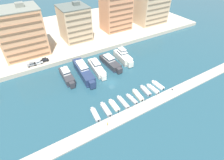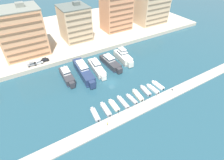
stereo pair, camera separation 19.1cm
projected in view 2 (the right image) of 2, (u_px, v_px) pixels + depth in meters
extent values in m
plane|color=#234C5B|center=(112.00, 83.00, 79.09)|extent=(400.00, 400.00, 0.00)
cube|color=#BCB29E|center=(66.00, 33.00, 119.32)|extent=(180.00, 70.00, 2.23)
cube|color=#A8A399|center=(138.00, 110.00, 65.93)|extent=(120.00, 4.84, 0.56)
cube|color=#333338|center=(67.00, 76.00, 80.23)|extent=(4.31, 12.40, 3.14)
cube|color=#333338|center=(72.00, 85.00, 75.39)|extent=(2.23, 2.04, 2.67)
cube|color=#334C7F|center=(67.00, 78.00, 80.87)|extent=(4.35, 12.53, 0.24)
cube|color=white|center=(66.00, 71.00, 79.38)|extent=(3.23, 5.25, 1.61)
cube|color=#233342|center=(65.00, 71.00, 79.28)|extent=(3.28, 5.30, 0.58)
cylinder|color=silver|center=(64.00, 67.00, 78.84)|extent=(0.16, 0.16, 1.80)
cube|color=#333338|center=(63.00, 70.00, 85.17)|extent=(3.39, 1.00, 0.20)
cube|color=navy|center=(84.00, 72.00, 82.35)|extent=(5.77, 19.69, 3.96)
cube|color=navy|center=(92.00, 84.00, 74.83)|extent=(2.62, 2.41, 3.37)
cube|color=#334C7F|center=(84.00, 74.00, 83.15)|extent=(5.83, 19.89, 0.24)
cube|color=white|center=(82.00, 65.00, 81.67)|extent=(4.04, 8.38, 1.43)
cube|color=#233342|center=(82.00, 65.00, 81.58)|extent=(4.09, 8.46, 0.51)
cylinder|color=silver|center=(81.00, 61.00, 81.52)|extent=(0.16, 0.16, 1.80)
cube|color=navy|center=(77.00, 63.00, 89.97)|extent=(3.88, 1.15, 0.20)
cube|color=silver|center=(97.00, 68.00, 85.51)|extent=(5.32, 15.00, 2.93)
cube|color=silver|center=(103.00, 77.00, 79.66)|extent=(2.37, 2.19, 2.49)
cube|color=#192347|center=(97.00, 70.00, 86.11)|extent=(5.37, 15.15, 0.24)
cube|color=white|center=(96.00, 63.00, 84.81)|extent=(3.66, 6.43, 1.80)
cube|color=#233342|center=(96.00, 63.00, 84.70)|extent=(3.71, 6.50, 0.65)
cylinder|color=silver|center=(95.00, 59.00, 84.34)|extent=(0.16, 0.16, 1.80)
cube|color=silver|center=(91.00, 61.00, 91.41)|extent=(3.46, 1.21, 0.20)
cube|color=#333338|center=(110.00, 63.00, 89.23)|extent=(5.02, 14.41, 3.00)
cube|color=#333338|center=(119.00, 70.00, 83.84)|extent=(2.56, 2.35, 2.55)
cube|color=#334C7F|center=(110.00, 64.00, 89.84)|extent=(5.07, 14.56, 0.24)
cube|color=white|center=(109.00, 58.00, 88.47)|extent=(3.73, 6.11, 1.67)
cube|color=#233342|center=(109.00, 58.00, 88.37)|extent=(3.78, 6.17, 0.60)
cylinder|color=silver|center=(108.00, 54.00, 87.98)|extent=(0.16, 0.16, 1.80)
cube|color=#333338|center=(103.00, 57.00, 94.62)|extent=(3.87, 1.03, 0.20)
cube|color=silver|center=(123.00, 57.00, 92.70)|extent=(5.59, 12.75, 3.66)
cube|color=silver|center=(130.00, 64.00, 87.57)|extent=(2.78, 2.56, 3.11)
cube|color=black|center=(123.00, 59.00, 93.45)|extent=(5.64, 12.87, 0.24)
cube|color=white|center=(122.00, 52.00, 91.75)|extent=(4.07, 5.47, 1.44)
cube|color=#233342|center=(122.00, 52.00, 91.66)|extent=(4.12, 5.52, 0.52)
cube|color=white|center=(122.00, 50.00, 90.90)|extent=(3.17, 4.26, 1.30)
cube|color=#233342|center=(122.00, 50.00, 90.81)|extent=(3.21, 4.31, 0.47)
cylinder|color=silver|center=(122.00, 47.00, 90.47)|extent=(0.16, 0.16, 1.80)
cube|color=silver|center=(117.00, 53.00, 97.86)|extent=(4.12, 1.16, 0.20)
cube|color=#9EA3A8|center=(95.00, 115.00, 63.83)|extent=(2.51, 6.20, 1.00)
cube|color=#9EA3A8|center=(92.00, 108.00, 66.23)|extent=(1.13, 0.96, 0.85)
cube|color=silver|center=(95.00, 112.00, 63.66)|extent=(1.10, 0.70, 0.56)
cube|color=#283847|center=(94.00, 112.00, 63.80)|extent=(0.96, 0.18, 0.34)
cube|color=black|center=(98.00, 121.00, 61.47)|extent=(0.39, 0.32, 0.60)
cube|color=#9EA3A8|center=(106.00, 110.00, 65.71)|extent=(2.31, 6.56, 1.05)
cube|color=#9EA3A8|center=(102.00, 103.00, 68.21)|extent=(1.11, 0.93, 0.90)
cube|color=silver|center=(105.00, 108.00, 65.59)|extent=(1.10, 0.66, 0.41)
cube|color=#283847|center=(105.00, 107.00, 65.75)|extent=(0.97, 0.14, 0.24)
cube|color=black|center=(110.00, 116.00, 63.26)|extent=(0.38, 0.30, 0.60)
cube|color=beige|center=(114.00, 106.00, 67.39)|extent=(2.25, 5.69, 0.86)
cube|color=beige|center=(110.00, 101.00, 69.59)|extent=(1.16, 0.96, 0.73)
cube|color=silver|center=(114.00, 104.00, 67.23)|extent=(1.15, 0.64, 0.59)
cube|color=#283847|center=(113.00, 103.00, 67.36)|extent=(1.03, 0.11, 0.35)
cube|color=black|center=(118.00, 111.00, 65.26)|extent=(0.37, 0.29, 0.60)
cube|color=#9EA3A8|center=(123.00, 102.00, 68.78)|extent=(1.86, 6.59, 0.91)
cube|color=#9EA3A8|center=(118.00, 97.00, 71.23)|extent=(0.99, 0.81, 0.78)
cube|color=black|center=(128.00, 108.00, 66.34)|extent=(0.36, 0.28, 0.60)
cube|color=#9EA3A8|center=(132.00, 99.00, 70.19)|extent=(1.91, 5.62, 0.80)
cube|color=#9EA3A8|center=(127.00, 95.00, 72.21)|extent=(0.94, 0.79, 0.68)
cube|color=silver|center=(131.00, 97.00, 70.04)|extent=(0.94, 0.64, 0.57)
cube|color=#283847|center=(131.00, 97.00, 70.16)|extent=(0.83, 0.12, 0.34)
cube|color=black|center=(137.00, 103.00, 68.18)|extent=(0.37, 0.30, 0.60)
cube|color=beige|center=(138.00, 96.00, 71.70)|extent=(2.62, 6.27, 1.08)
cube|color=beige|center=(134.00, 90.00, 74.15)|extent=(1.16, 0.99, 0.92)
cube|color=silver|center=(138.00, 93.00, 71.54)|extent=(1.13, 0.72, 0.47)
cube|color=#283847|center=(137.00, 93.00, 71.70)|extent=(0.98, 0.19, 0.28)
cube|color=black|center=(142.00, 100.00, 69.32)|extent=(0.39, 0.32, 0.60)
cube|color=#9EA3A8|center=(146.00, 91.00, 73.89)|extent=(2.58, 5.83, 1.02)
cube|color=#9EA3A8|center=(142.00, 86.00, 76.17)|extent=(1.22, 1.03, 0.87)
cube|color=silver|center=(145.00, 89.00, 73.71)|extent=(1.19, 0.70, 0.51)
cube|color=#283847|center=(145.00, 89.00, 73.86)|extent=(1.03, 0.18, 0.30)
cube|color=black|center=(150.00, 95.00, 71.68)|extent=(0.38, 0.31, 0.60)
cube|color=white|center=(153.00, 89.00, 74.83)|extent=(2.09, 5.92, 0.98)
cube|color=white|center=(148.00, 85.00, 76.93)|extent=(1.01, 0.84, 0.83)
cube|color=silver|center=(153.00, 87.00, 74.64)|extent=(1.00, 0.66, 0.54)
cube|color=#283847|center=(152.00, 87.00, 74.77)|extent=(0.88, 0.13, 0.32)
cube|color=black|center=(158.00, 93.00, 72.74)|extent=(0.38, 0.30, 0.60)
cube|color=white|center=(158.00, 86.00, 76.89)|extent=(2.32, 5.74, 0.75)
cube|color=white|center=(153.00, 82.00, 79.01)|extent=(1.19, 0.99, 0.64)
cube|color=silver|center=(158.00, 84.00, 76.82)|extent=(1.18, 0.65, 0.36)
cube|color=#283847|center=(157.00, 84.00, 76.97)|extent=(1.05, 0.12, 0.22)
cube|color=black|center=(163.00, 89.00, 74.83)|extent=(0.37, 0.29, 0.60)
cube|color=slate|center=(32.00, 65.00, 85.28)|extent=(4.11, 1.71, 0.80)
cube|color=slate|center=(32.00, 63.00, 84.87)|extent=(2.11, 1.57, 0.68)
cube|color=#1E2833|center=(32.00, 63.00, 84.87)|extent=(2.06, 1.58, 0.37)
cylinder|color=black|center=(29.00, 67.00, 84.42)|extent=(0.64, 0.22, 0.64)
cylinder|color=black|center=(29.00, 65.00, 85.55)|extent=(0.64, 0.22, 0.64)
cylinder|color=black|center=(35.00, 65.00, 85.50)|extent=(0.64, 0.22, 0.64)
cylinder|color=black|center=(34.00, 64.00, 86.64)|extent=(0.64, 0.22, 0.64)
cube|color=#B7BCC1|center=(39.00, 63.00, 86.60)|extent=(4.17, 1.88, 0.80)
cube|color=#B7BCC1|center=(38.00, 61.00, 86.19)|extent=(2.17, 1.65, 0.68)
cube|color=#1E2833|center=(38.00, 61.00, 86.19)|extent=(2.13, 1.67, 0.37)
cylinder|color=black|center=(36.00, 65.00, 85.76)|extent=(0.65, 0.25, 0.64)
cylinder|color=black|center=(36.00, 63.00, 86.93)|extent=(0.65, 0.25, 0.64)
cylinder|color=black|center=(42.00, 63.00, 86.76)|extent=(0.65, 0.25, 0.64)
cylinder|color=black|center=(41.00, 62.00, 87.93)|extent=(0.65, 0.25, 0.64)
cube|color=black|center=(45.00, 60.00, 88.36)|extent=(4.11, 1.73, 0.80)
cube|color=black|center=(44.00, 59.00, 87.96)|extent=(2.11, 1.58, 0.68)
cube|color=#1E2833|center=(44.00, 59.00, 87.96)|extent=(2.07, 1.59, 0.37)
cylinder|color=black|center=(42.00, 62.00, 87.50)|extent=(0.64, 0.22, 0.64)
cylinder|color=black|center=(42.00, 61.00, 88.63)|extent=(0.64, 0.22, 0.64)
cylinder|color=black|center=(48.00, 61.00, 88.59)|extent=(0.64, 0.22, 0.64)
cylinder|color=black|center=(47.00, 59.00, 89.73)|extent=(0.64, 0.22, 0.64)
cube|color=tan|center=(21.00, 33.00, 88.21)|extent=(21.31, 16.64, 23.38)
cube|color=brown|center=(30.00, 57.00, 88.83)|extent=(19.60, 0.24, 0.90)
cube|color=brown|center=(29.00, 51.00, 86.74)|extent=(19.60, 0.24, 0.90)
cube|color=brown|center=(26.00, 45.00, 84.65)|extent=(19.60, 0.24, 0.90)
cube|color=brown|center=(24.00, 39.00, 82.57)|extent=(19.60, 0.24, 0.90)
cube|color=brown|center=(22.00, 32.00, 80.48)|extent=(19.60, 0.24, 0.90)
cube|color=brown|center=(20.00, 25.00, 78.39)|extent=(19.60, 0.24, 0.90)
cube|color=brown|center=(17.00, 18.00, 76.30)|extent=(19.60, 0.24, 0.90)
cube|color=gray|center=(13.00, 8.00, 80.77)|extent=(21.73, 16.97, 0.40)
cube|color=gray|center=(20.00, 5.00, 81.30)|extent=(3.60, 3.20, 2.00)
cube|color=#C6AD89|center=(75.00, 23.00, 103.89)|extent=(15.69, 16.22, 19.12)
cube|color=#6D5F4B|center=(82.00, 41.00, 103.37)|extent=(14.43, 0.24, 0.90)
cube|color=#6D5F4B|center=(81.00, 36.00, 101.38)|extent=(14.43, 0.24, 0.90)
cube|color=#6D5F4B|center=(81.00, 31.00, 99.38)|extent=(14.43, 0.24, 0.90)
cube|color=#6D5F4B|center=(80.00, 25.00, 97.39)|extent=(14.43, 0.24, 0.90)
cube|color=#6D5F4B|center=(79.00, 19.00, 95.40)|extent=(14.43, 0.24, 0.90)
cube|color=#6D5F4B|center=(79.00, 14.00, 93.40)|extent=(14.43, 0.24, 0.90)
cube|color=#56605B|center=(73.00, 6.00, 97.78)|extent=(16.00, 16.55, 0.40)
cube|color=#56605B|center=(76.00, 3.00, 97.98)|extent=(3.60, 3.20, 2.00)
cube|color=tan|center=(116.00, 10.00, 113.53)|extent=(18.56, 13.08, 25.89)
cube|color=brown|center=(121.00, 30.00, 116.16)|extent=(17.08, 0.24, 0.90)
cube|color=brown|center=(121.00, 25.00, 114.13)|extent=(17.08, 0.24, 0.90)
cube|color=brown|center=(122.00, 20.00, 112.11)|extent=(17.08, 0.24, 0.90)
cube|color=brown|center=(122.00, 15.00, 110.09)|extent=(17.08, 0.24, 0.90)
cube|color=brown|center=(122.00, 10.00, 108.06)|extent=(17.08, 0.24, 0.90)
cube|color=brown|center=(122.00, 4.00, 106.04)|extent=(17.08, 0.24, 0.90)
cube|color=#C6AD89|center=(151.00, 8.00, 125.32)|extent=(21.66, 16.31, 20.24)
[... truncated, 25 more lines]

